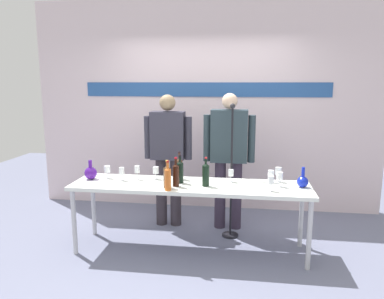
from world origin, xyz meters
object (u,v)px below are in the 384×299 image
(presenter_right, at_px, (229,152))
(wine_glass_right_2, at_px, (278,171))
(decanter_blue_right, at_px, (303,181))
(wine_glass_right_4, at_px, (271,180))
(display_table, at_px, (190,189))
(wine_glass_right_1, at_px, (280,176))
(microphone_stand, at_px, (231,193))
(wine_glass_right_0, at_px, (231,173))
(wine_bottle_2, at_px, (179,168))
(wine_glass_left_1, at_px, (107,169))
(wine_bottle_5, at_px, (180,171))
(wine_bottle_1, at_px, (167,176))
(wine_bottle_3, at_px, (168,178))
(decanter_blue_left, at_px, (91,173))
(wine_bottle_0, at_px, (206,174))
(wine_glass_right_3, at_px, (271,174))
(presenter_left, at_px, (168,152))
(wine_glass_left_0, at_px, (122,172))
(wine_glass_left_3, at_px, (137,170))
(wine_bottle_4, at_px, (176,174))
(wine_glass_left_2, at_px, (156,170))

(presenter_right, height_order, wine_glass_right_2, presenter_right)
(decanter_blue_right, distance_m, wine_glass_right_4, 0.39)
(display_table, relative_size, wine_glass_right_1, 16.50)
(microphone_stand, bearing_deg, wine_glass_right_0, -89.13)
(wine_bottle_2, distance_m, wine_glass_left_1, 0.83)
(wine_bottle_5, xyz_separation_m, wine_glass_left_1, (-0.86, 0.08, -0.03))
(wine_bottle_1, height_order, wine_bottle_3, wine_bottle_3)
(decanter_blue_left, relative_size, wine_bottle_0, 0.70)
(microphone_stand, bearing_deg, display_table, -134.24)
(wine_glass_right_2, xyz_separation_m, microphone_stand, (-0.52, 0.20, -0.33))
(wine_glass_right_2, xyz_separation_m, wine_glass_right_3, (-0.08, -0.05, -0.02))
(decanter_blue_left, height_order, presenter_right, presenter_right)
(wine_glass_right_3, xyz_separation_m, wine_glass_right_4, (-0.02, -0.33, 0.01))
(decanter_blue_right, height_order, presenter_left, presenter_left)
(decanter_blue_left, height_order, wine_glass_right_3, decanter_blue_left)
(wine_glass_right_3, height_order, microphone_stand, microphone_stand)
(wine_bottle_1, height_order, wine_glass_left_0, wine_bottle_1)
(wine_glass_left_3, xyz_separation_m, wine_glass_right_0, (1.05, 0.05, -0.02))
(wine_bottle_1, distance_m, wine_glass_left_3, 0.48)
(wine_glass_left_3, relative_size, wine_glass_right_4, 1.02)
(wine_bottle_4, height_order, microphone_stand, microphone_stand)
(wine_bottle_0, bearing_deg, decanter_blue_right, 5.32)
(display_table, xyz_separation_m, decanter_blue_left, (-1.14, 0.05, 0.13))
(wine_bottle_1, xyz_separation_m, wine_bottle_3, (0.03, -0.09, 0.00))
(wine_bottle_1, relative_size, microphone_stand, 0.18)
(wine_glass_left_2, relative_size, wine_glass_right_0, 1.03)
(decanter_blue_right, xyz_separation_m, wine_glass_right_3, (-0.32, 0.14, 0.03))
(wine_bottle_5, bearing_deg, microphone_stand, 36.09)
(wine_glass_left_1, height_order, wine_glass_right_2, wine_glass_right_2)
(wine_glass_left_1, distance_m, wine_glass_right_0, 1.41)
(wine_bottle_1, bearing_deg, wine_glass_right_4, 1.29)
(wine_glass_right_0, bearing_deg, wine_glass_right_2, 8.81)
(presenter_right, height_order, wine_bottle_1, presenter_right)
(wine_glass_left_2, bearing_deg, wine_glass_right_0, -0.05)
(wine_glass_right_3, bearing_deg, wine_glass_right_1, -61.19)
(wine_bottle_0, relative_size, microphone_stand, 0.19)
(decanter_blue_left, bearing_deg, presenter_right, 23.27)
(decanter_blue_left, distance_m, microphone_stand, 1.65)
(wine_bottle_2, xyz_separation_m, wine_glass_right_3, (1.02, -0.02, -0.03))
(presenter_left, distance_m, wine_glass_left_3, 0.65)
(wine_glass_left_3, distance_m, wine_glass_right_0, 1.05)
(wine_bottle_0, xyz_separation_m, wine_glass_right_0, (0.26, 0.20, -0.03))
(wine_glass_right_0, bearing_deg, wine_glass_left_2, 179.95)
(display_table, relative_size, wine_bottle_0, 8.21)
(display_table, relative_size, decanter_blue_right, 11.89)
(decanter_blue_right, relative_size, wine_glass_right_0, 1.56)
(display_table, distance_m, decanter_blue_right, 1.19)
(wine_bottle_3, bearing_deg, wine_glass_right_1, 14.67)
(wine_glass_right_1, distance_m, wine_glass_right_3, 0.16)
(decanter_blue_left, distance_m, wine_glass_left_2, 0.74)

